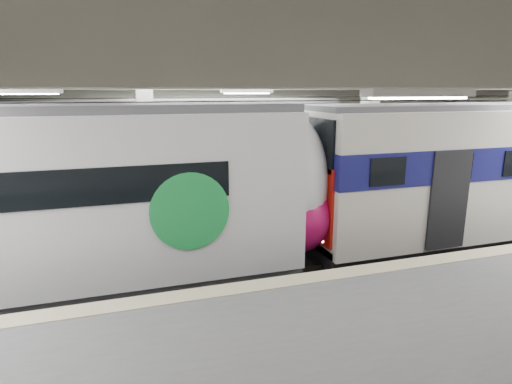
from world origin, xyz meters
name	(u,v)px	position (x,y,z in m)	size (l,w,h in m)	color
station_hall	(293,166)	(0.00, -1.74, 3.24)	(36.00, 24.00, 5.75)	black
modern_emu	(82,203)	(-4.81, 0.00, 2.29)	(14.59, 3.01, 4.67)	silver
older_rer	(500,169)	(8.23, 0.00, 2.40)	(13.92, 3.07, 4.57)	beige
far_train	(149,161)	(-2.83, 5.50, 2.40)	(14.65, 3.06, 4.65)	silver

